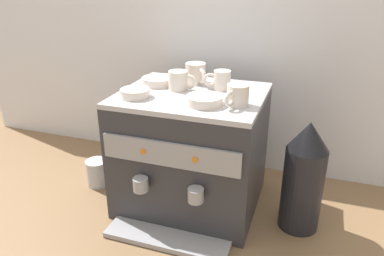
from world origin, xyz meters
TOP-DOWN VIEW (x-y plane):
  - ground_plane at (0.00, 0.00)m, footprint 4.00×4.00m
  - tiled_backsplash_wall at (0.00, 0.40)m, footprint 2.80×0.03m
  - espresso_machine at (0.00, -0.00)m, footprint 0.55×0.58m
  - ceramic_cup_0 at (0.19, -0.09)m, footprint 0.08×0.11m
  - ceramic_cup_1 at (0.09, 0.08)m, footprint 0.11×0.07m
  - ceramic_cup_2 at (-0.03, 0.13)m, footprint 0.11×0.11m
  - ceramic_cup_3 at (-0.06, 0.02)m, footprint 0.12×0.08m
  - ceramic_bowl_0 at (-0.18, -0.12)m, footprint 0.11×0.11m
  - ceramic_bowl_1 at (0.08, -0.11)m, footprint 0.13×0.13m
  - ceramic_bowl_2 at (-0.17, 0.06)m, footprint 0.13×0.13m
  - coffee_grinder at (0.45, -0.03)m, footprint 0.15×0.15m
  - milk_pitcher at (-0.45, -0.02)m, footprint 0.10×0.10m

SIDE VIEW (x-z plane):
  - ground_plane at x=0.00m, z-range 0.00..0.00m
  - milk_pitcher at x=-0.45m, z-range 0.00..0.12m
  - coffee_grinder at x=0.45m, z-range 0.00..0.44m
  - espresso_machine at x=0.00m, z-range 0.00..0.48m
  - tiled_backsplash_wall at x=0.00m, z-range 0.00..0.94m
  - ceramic_bowl_2 at x=-0.17m, z-range 0.49..0.52m
  - ceramic_bowl_0 at x=-0.18m, z-range 0.49..0.52m
  - ceramic_bowl_1 at x=0.08m, z-range 0.49..0.52m
  - ceramic_cup_0 at x=0.19m, z-range 0.49..0.56m
  - ceramic_cup_3 at x=-0.06m, z-range 0.49..0.56m
  - ceramic_cup_1 at x=0.09m, z-range 0.49..0.56m
  - ceramic_cup_2 at x=-0.03m, z-range 0.49..0.57m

